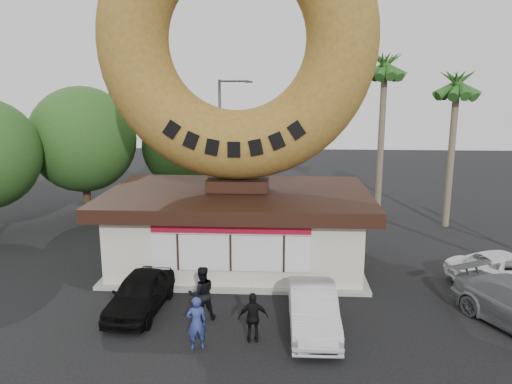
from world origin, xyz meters
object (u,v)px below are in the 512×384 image
Objects in this scene: giant_donut at (236,40)px; car_black at (140,293)px; person_right at (253,318)px; car_silver at (313,309)px; person_center at (202,293)px; car_white at (508,269)px; donut_shop at (238,225)px; person_left at (196,323)px; street_lamp at (223,137)px.

giant_donut reaches higher than car_black.
person_right reaches higher than car_silver.
person_center reaches higher than car_white.
donut_shop is 7.35m from person_left.
giant_donut is 10.51m from car_black.
donut_shop is 6.01× the size of person_center.
street_lamp is 15.83m from person_center.
giant_donut is at bearing 115.44° from car_silver.
car_white is at bearing -9.06° from giant_donut.
car_black is 6.02m from car_silver.
car_silver is at bearing -176.58° from person_left.
person_left reaches higher than person_right.
donut_shop is at bearing -112.35° from person_left.
car_black is at bearing -121.35° from giant_donut.
donut_shop reaches higher than person_left.
person_left is at bearing -85.79° from street_lamp.
person_center is 1.17× the size of person_right.
donut_shop is 0.98× the size of giant_donut.
street_lamp is (-1.86, 10.00, -5.01)m from giant_donut.
person_center is at bearing -103.36° from person_left.
donut_shop is at bearing 115.50° from car_silver.
street_lamp is at bearing -103.55° from person_left.
street_lamp is at bearing -88.00° from person_right.
giant_donut reaches higher than person_left.
donut_shop is 6.91m from person_right.
street_lamp is 2.01× the size of car_black.
car_black is at bearing -32.86° from person_right.
person_right is at bearing -156.33° from car_silver.
street_lamp is 4.82× the size of person_left.
donut_shop is 11.01m from car_white.
person_right reaches higher than car_black.
person_center is 12.12m from car_white.
person_left is at bearing -94.59° from donut_shop.
person_right is 0.40× the size of car_black.
person_center is at bearing 93.78° from car_white.
car_white is at bearing -8.98° from donut_shop.
car_black is (-2.98, -4.89, -8.81)m from giant_donut.
person_left reaches higher than car_silver.
donut_shop is 2.81× the size of car_black.
car_silver is (5.93, -1.02, 0.02)m from car_black.
street_lamp is 17.69m from car_white.
person_right is at bearing -80.08° from street_lamp.
car_silver is at bearing 152.22° from person_center.
street_lamp reaches higher than donut_shop.
person_center reaches higher than car_silver.
person_left is 0.36× the size of car_white.
giant_donut is at bearing -117.32° from person_center.
giant_donut is 7.16× the size of person_right.
giant_donut reaches higher than donut_shop.
street_lamp reaches higher than person_right.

